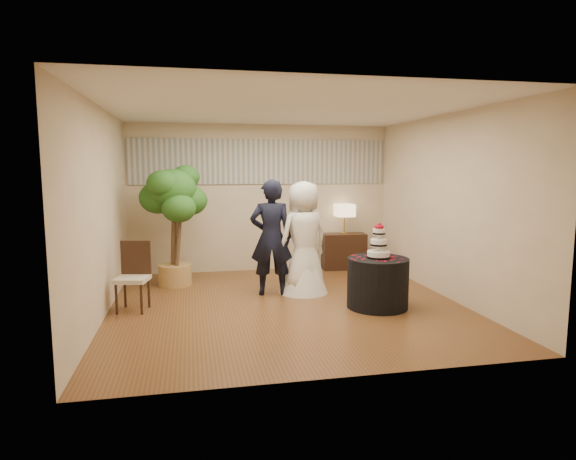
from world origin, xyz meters
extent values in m
cube|color=brown|center=(0.00, 0.00, 0.00)|extent=(5.00, 5.00, 0.00)
cube|color=white|center=(0.00, 0.00, 2.80)|extent=(5.00, 5.00, 0.00)
cube|color=beige|center=(0.00, 2.50, 1.40)|extent=(5.00, 0.06, 2.80)
cube|color=beige|center=(0.00, -2.50, 1.40)|extent=(5.00, 0.06, 2.80)
cube|color=beige|center=(-2.50, 0.00, 1.40)|extent=(0.06, 5.00, 2.80)
cube|color=beige|center=(2.50, 0.00, 1.40)|extent=(0.06, 5.00, 2.80)
cube|color=#A29F95|center=(0.00, 2.48, 2.10)|extent=(4.90, 0.02, 0.85)
imported|color=black|center=(-0.12, 0.64, 0.91)|extent=(0.71, 0.52, 1.81)
imported|color=white|center=(0.40, 0.66, 0.89)|extent=(1.09, 1.04, 1.78)
cylinder|color=black|center=(1.25, -0.36, 0.36)|extent=(1.05, 1.05, 0.72)
cube|color=black|center=(1.60, 2.26, 0.35)|extent=(0.87, 0.44, 0.70)
camera|label=1|loc=(-1.34, -6.67, 1.99)|focal=30.00mm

